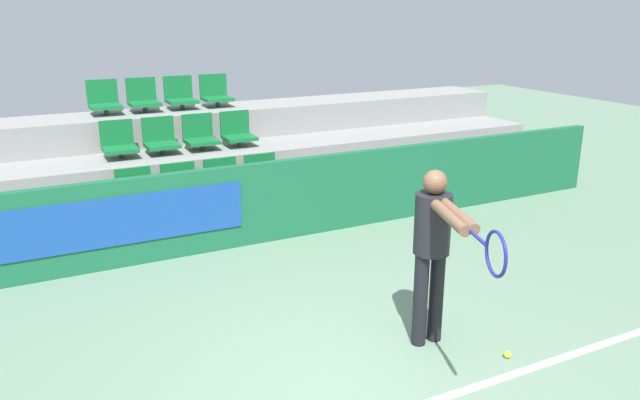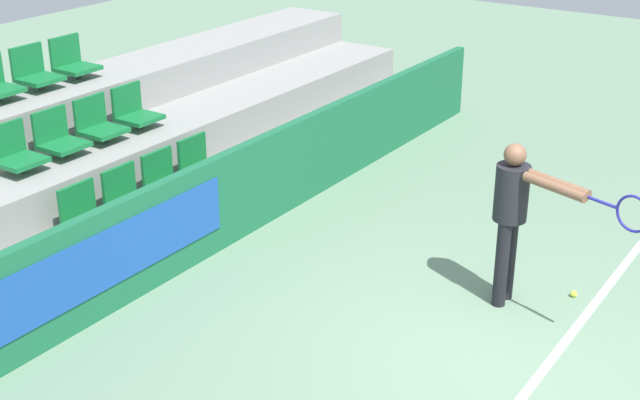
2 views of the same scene
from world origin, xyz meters
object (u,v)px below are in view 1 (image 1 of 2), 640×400
stadium_chair_4 (119,143)px  stadium_chair_9 (143,98)px  stadium_chair_2 (223,182)px  tennis_player (435,242)px  stadium_chair_5 (161,139)px  stadium_chair_11 (216,94)px  stadium_chair_6 (200,135)px  stadium_chair_7 (238,132)px  stadium_chair_0 (136,193)px  stadium_chair_3 (263,177)px  stadium_chair_10 (180,96)px  stadium_chair_1 (181,187)px  stadium_chair_8 (104,101)px  tennis_ball (508,355)px

stadium_chair_4 → stadium_chair_9: stadium_chair_9 is taller
stadium_chair_9 → stadium_chair_2: bearing=-73.9°
stadium_chair_9 → tennis_player: stadium_chair_9 is taller
stadium_chair_5 → stadium_chair_11: 1.60m
stadium_chair_6 → stadium_chair_11: bearing=60.0°
stadium_chair_9 → stadium_chair_7: bearing=-40.8°
stadium_chair_0 → stadium_chair_3: size_ratio=1.00×
tennis_player → stadium_chair_10: bearing=114.3°
stadium_chair_1 → stadium_chair_9: size_ratio=1.00×
stadium_chair_3 → stadium_chair_6: stadium_chair_6 is taller
stadium_chair_1 → stadium_chair_8: stadium_chair_8 is taller
stadium_chair_8 → stadium_chair_10: (1.16, 0.00, 0.00)m
stadium_chair_3 → stadium_chair_0: bearing=180.0°
stadium_chair_7 → stadium_chair_0: bearing=-150.0°
stadium_chair_8 → tennis_ball: 6.87m
stadium_chair_6 → stadium_chair_9: stadium_chair_9 is taller
tennis_player → stadium_chair_6: bearing=115.6°
stadium_chair_2 → stadium_chair_5: stadium_chair_5 is taller
stadium_chair_3 → tennis_ball: (0.55, -4.29, -0.63)m
stadium_chair_0 → stadium_chair_8: (0.00, 2.00, 0.91)m
stadium_chair_6 → stadium_chair_11: 1.24m
stadium_chair_9 → stadium_chair_10: 0.58m
stadium_chair_0 → tennis_ball: size_ratio=7.72×
stadium_chair_2 → stadium_chair_3: size_ratio=1.00×
stadium_chair_0 → stadium_chair_5: 1.24m
stadium_chair_5 → stadium_chair_10: 1.24m
stadium_chair_4 → stadium_chair_6: (1.16, 0.00, 0.00)m
stadium_chair_0 → tennis_ball: bearing=-61.9°
tennis_ball → stadium_chair_7: bearing=95.9°
stadium_chair_5 → stadium_chair_11: size_ratio=1.00×
stadium_chair_1 → stadium_chair_5: 1.10m
stadium_chair_2 → tennis_player: bearing=-80.4°
stadium_chair_1 → stadium_chair_8: bearing=106.1°
stadium_chair_10 → tennis_ball: (1.13, -6.29, -1.54)m
tennis_player → stadium_chair_11: bearing=108.6°
stadium_chair_11 → stadium_chair_8: bearing=180.0°
stadium_chair_1 → tennis_ball: size_ratio=7.72×
stadium_chair_0 → tennis_ball: stadium_chair_0 is taller
stadium_chair_7 → stadium_chair_11: bearing=90.0°
stadium_chair_1 → tennis_player: bearing=-72.2°
stadium_chair_0 → tennis_ball: (2.29, -4.29, -0.63)m
stadium_chair_3 → stadium_chair_10: size_ratio=1.00×
stadium_chair_1 → stadium_chair_0: bearing=180.0°
stadium_chair_11 → stadium_chair_4: bearing=-150.0°
stadium_chair_7 → stadium_chair_4: bearing=180.0°
stadium_chair_2 → tennis_ball: size_ratio=7.72×
stadium_chair_5 → stadium_chair_6: (0.58, 0.00, 0.00)m
stadium_chair_3 → stadium_chair_6: size_ratio=1.00×
stadium_chair_1 → stadium_chair_11: size_ratio=1.00×
stadium_chair_7 → stadium_chair_9: (-1.16, 1.00, 0.45)m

